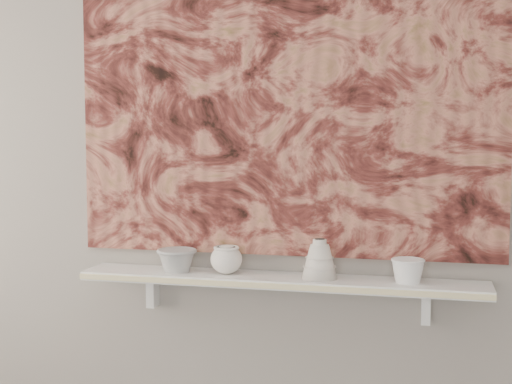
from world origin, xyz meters
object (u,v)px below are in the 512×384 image
(shelf, at_px, (279,281))
(cup_cream, at_px, (226,259))
(painting, at_px, (285,98))
(bowl_white, at_px, (408,271))
(bowl_grey, at_px, (177,260))
(bell_vessel, at_px, (320,259))

(shelf, xyz_separation_m, cup_cream, (-0.19, 0.00, 0.07))
(painting, bearing_deg, bowl_white, -10.60)
(bowl_grey, bearing_deg, painting, 12.23)
(cup_cream, height_order, bell_vessel, bell_vessel)
(painting, relative_size, bowl_white, 13.61)
(painting, bearing_deg, cup_cream, -156.90)
(shelf, xyz_separation_m, bowl_grey, (-0.37, 0.00, 0.06))
(painting, height_order, bell_vessel, painting)
(bowl_grey, bearing_deg, bell_vessel, 0.00)
(bowl_grey, bearing_deg, shelf, 0.00)
(painting, xyz_separation_m, cup_cream, (-0.19, -0.08, -0.56))
(cup_cream, height_order, bowl_white, cup_cream)
(cup_cream, xyz_separation_m, bell_vessel, (0.33, 0.00, 0.02))
(bowl_grey, distance_m, cup_cream, 0.18)
(bell_vessel, xyz_separation_m, bowl_white, (0.29, 0.00, -0.03))
(shelf, xyz_separation_m, bowl_white, (0.43, 0.00, 0.06))
(cup_cream, relative_size, bell_vessel, 0.82)
(shelf, height_order, painting, painting)
(bowl_grey, bearing_deg, cup_cream, 0.00)
(bowl_grey, height_order, bell_vessel, bell_vessel)
(bowl_grey, distance_m, bell_vessel, 0.51)
(bowl_grey, relative_size, cup_cream, 1.30)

